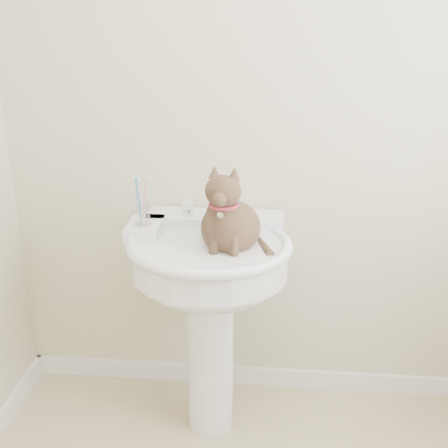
# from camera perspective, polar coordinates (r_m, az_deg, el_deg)

# --- Properties ---
(wall_back) EXTENTS (2.20, 0.00, 2.50)m
(wall_back) POSITION_cam_1_polar(r_m,az_deg,el_deg) (2.25, 4.96, 10.48)
(wall_back) COLOR beige
(wall_back) RESTS_ON ground
(baseboard_back) EXTENTS (2.20, 0.02, 0.09)m
(baseboard_back) POSITION_cam_1_polar(r_m,az_deg,el_deg) (2.73, 4.13, -15.21)
(baseboard_back) COLOR white
(baseboard_back) RESTS_ON floor
(pedestal_sink) EXTENTS (0.64, 0.63, 0.88)m
(pedestal_sink) POSITION_cam_1_polar(r_m,az_deg,el_deg) (2.16, -1.53, -5.52)
(pedestal_sink) COLOR white
(pedestal_sink) RESTS_ON floor
(faucet) EXTENTS (0.28, 0.12, 0.14)m
(faucet) POSITION_cam_1_polar(r_m,az_deg,el_deg) (2.22, -1.04, 1.69)
(faucet) COLOR silver
(faucet) RESTS_ON pedestal_sink
(soap_bar) EXTENTS (0.10, 0.07, 0.03)m
(soap_bar) POSITION_cam_1_polar(r_m,az_deg,el_deg) (2.31, 0.84, 1.73)
(soap_bar) COLOR gold
(soap_bar) RESTS_ON pedestal_sink
(toothbrush_cup) EXTENTS (0.07, 0.07, 0.19)m
(toothbrush_cup) POSITION_cam_1_polar(r_m,az_deg,el_deg) (2.16, -8.31, 1.07)
(toothbrush_cup) COLOR silver
(toothbrush_cup) RESTS_ON pedestal_sink
(cat) EXTENTS (0.24, 0.31, 0.45)m
(cat) POSITION_cam_1_polar(r_m,az_deg,el_deg) (2.04, 0.57, 0.18)
(cat) COLOR brown
(cat) RESTS_ON pedestal_sink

